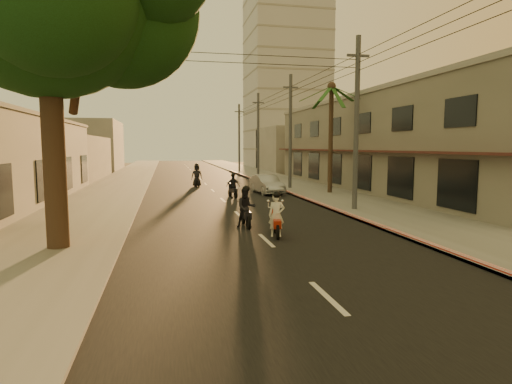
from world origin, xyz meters
TOP-DOWN VIEW (x-y plane):
  - ground at (0.00, 0.00)m, footprint 160.00×160.00m
  - road at (0.00, 20.00)m, footprint 10.00×140.00m
  - sidewalk_right at (7.50, 20.00)m, footprint 5.00×140.00m
  - sidewalk_left at (-7.50, 20.00)m, footprint 5.00×140.00m
  - curb_stripe at (5.10, 15.00)m, footprint 0.20×60.00m
  - shophouse_row at (13.95, 18.00)m, footprint 8.80×34.20m
  - distant_tower at (16.00, 56.00)m, footprint 12.10×12.10m
  - palm_tree at (8.00, 16.00)m, footprint 5.00×5.00m
  - utility_poles at (6.20, 20.00)m, footprint 1.20×48.26m
  - filler_right at (14.00, 45.00)m, footprint 8.00×14.00m
  - filler_left_near at (-14.00, 34.00)m, footprint 8.00×14.00m
  - filler_left_far at (-14.00, 52.00)m, footprint 8.00×14.00m
  - scooter_red at (0.54, 2.62)m, footprint 0.80×1.78m
  - scooter_mid_a at (-0.23, 4.75)m, footprint 0.83×1.82m
  - scooter_mid_b at (0.83, 15.12)m, footprint 1.06×1.69m
  - scooter_far_a at (-0.95, 23.50)m, footprint 1.04×2.02m
  - parked_car at (3.59, 17.06)m, footprint 2.26×4.44m

SIDE VIEW (x-z plane):
  - ground at x=0.00m, z-range 0.00..0.00m
  - road at x=0.00m, z-range 0.00..0.02m
  - sidewalk_right at x=7.50m, z-range 0.00..0.12m
  - sidewalk_left at x=-7.50m, z-range 0.00..0.12m
  - curb_stripe at x=5.10m, z-range 0.00..0.20m
  - parked_car at x=3.59m, z-range 0.00..1.37m
  - scooter_mid_b at x=0.83m, z-range -0.08..1.59m
  - scooter_red at x=0.54m, z-range -0.10..1.65m
  - scooter_mid_a at x=-0.23m, z-range -0.09..1.70m
  - scooter_far_a at x=-0.95m, z-range -0.10..1.89m
  - filler_left_near at x=-14.00m, z-range 0.00..4.40m
  - filler_right at x=14.00m, z-range 0.00..6.00m
  - filler_left_far at x=-14.00m, z-range 0.00..7.00m
  - shophouse_row at x=13.95m, z-range 0.00..7.30m
  - utility_poles at x=6.20m, z-range 2.04..11.04m
  - palm_tree at x=8.00m, z-range 3.05..11.25m
  - distant_tower at x=16.00m, z-range 0.00..28.00m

